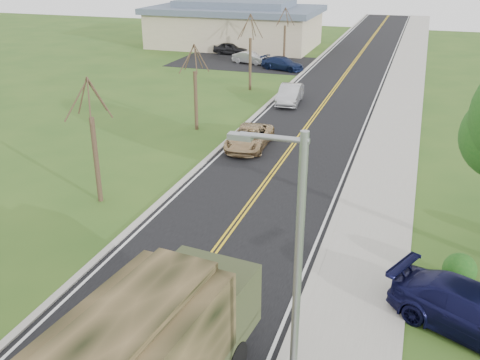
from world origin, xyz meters
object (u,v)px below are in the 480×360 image
at_px(military_truck, 144,360).
at_px(sedan_silver, 290,94).
at_px(suv_champagne, 249,137).
at_px(pickup_navy, 474,312).

distance_m(military_truck, sedan_silver, 32.29).
relative_size(military_truck, sedan_silver, 1.76).
height_order(suv_champagne, sedan_silver, sedan_silver).
bearing_deg(sedan_silver, pickup_navy, -68.42).
bearing_deg(suv_champagne, sedan_silver, 88.93).
relative_size(military_truck, pickup_navy, 1.50).
height_order(sedan_silver, pickup_navy, pickup_navy).
bearing_deg(suv_champagne, pickup_navy, -51.95).
xyz_separation_m(military_truck, pickup_navy, (7.93, 6.60, -1.45)).
xyz_separation_m(sedan_silver, pickup_navy, (12.09, -25.39, 0.03)).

